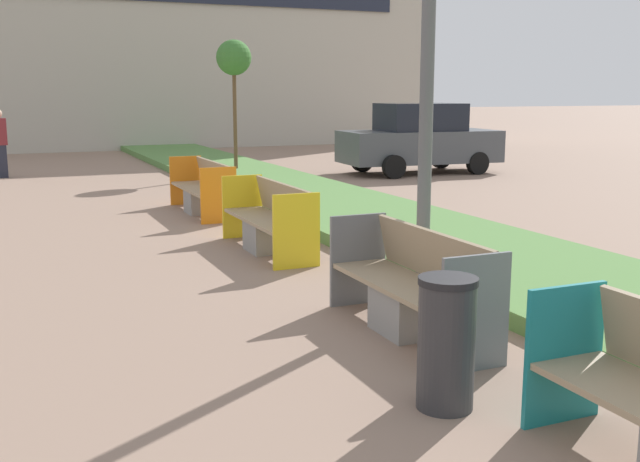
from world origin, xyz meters
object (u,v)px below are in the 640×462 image
Objects in this scene: bench_grey_frame at (412,293)px; bench_orange_frame at (203,192)px; bench_yellow_frame at (270,224)px; sapling_tree_far at (234,60)px; litter_bin at (446,343)px; parked_car_distant at (420,139)px.

bench_orange_frame is at bearing 89.98° from bench_grey_frame.
bench_yellow_frame is at bearing 89.97° from bench_grey_frame.
sapling_tree_far is (2.38, 13.18, 2.60)m from bench_grey_frame.
bench_yellow_frame is 9.96m from sapling_tree_far.
parked_car_distant reaches higher than litter_bin.
bench_orange_frame is (0.00, 3.58, 0.00)m from bench_yellow_frame.
bench_orange_frame is at bearing -144.97° from parked_car_distant.
parked_car_distant is (7.05, 4.26, 0.54)m from bench_orange_frame.
parked_car_distant is (4.67, -1.48, -2.05)m from sapling_tree_far.
bench_orange_frame is 0.68× the size of sapling_tree_far.
bench_yellow_frame is 2.40× the size of litter_bin.
sapling_tree_far is at bearing 75.71° from bench_yellow_frame.
bench_orange_frame is at bearing 89.98° from bench_yellow_frame.
parked_car_distant reaches higher than bench_orange_frame.
parked_car_distant is at bearing 58.94° from bench_grey_frame.
bench_grey_frame and bench_yellow_frame have the same top height.
bench_yellow_frame is 5.44m from litter_bin.
litter_bin is 15.31m from parked_car_distant.
bench_grey_frame is at bearing -100.21° from sapling_tree_far.
litter_bin is at bearing -101.53° from sapling_tree_far.
bench_grey_frame is 13.64m from sapling_tree_far.
parked_car_distant is at bearing 31.16° from bench_orange_frame.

